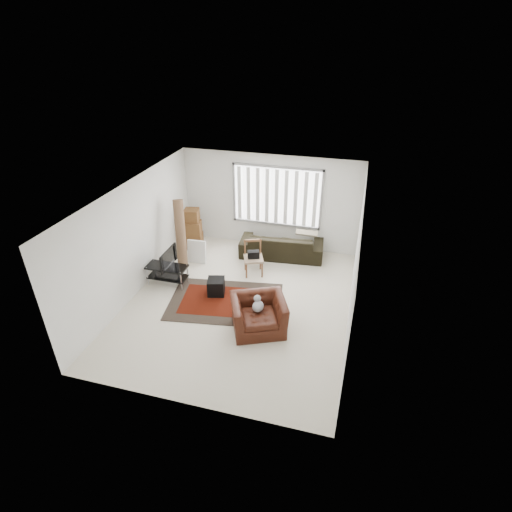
{
  "coord_description": "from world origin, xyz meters",
  "views": [
    {
      "loc": [
        2.37,
        -7.19,
        5.57
      ],
      "look_at": [
        0.29,
        0.45,
        1.05
      ],
      "focal_mm": 28.0,
      "sensor_mm": 36.0,
      "label": 1
    }
  ],
  "objects": [
    {
      "name": "room",
      "position": [
        0.03,
        0.51,
        1.76
      ],
      "size": [
        6.0,
        6.02,
        2.71
      ],
      "color": "beige",
      "rests_on": "ground"
    },
    {
      "name": "persian_rug",
      "position": [
        -0.32,
        -0.05,
        0.01
      ],
      "size": [
        2.82,
        2.09,
        0.02
      ],
      "color": "black",
      "rests_on": "ground"
    },
    {
      "name": "tv_stand",
      "position": [
        -1.95,
        0.31,
        0.36
      ],
      "size": [
        1.01,
        0.45,
        0.5
      ],
      "color": "black",
      "rests_on": "ground"
    },
    {
      "name": "tv",
      "position": [
        -1.95,
        0.31,
        0.74
      ],
      "size": [
        0.11,
        0.82,
        0.47
      ],
      "primitive_type": "imported",
      "rotation": [
        0.0,
        0.0,
        1.57
      ],
      "color": "black",
      "rests_on": "tv_stand"
    },
    {
      "name": "subwoofer",
      "position": [
        -0.63,
        0.19,
        0.22
      ],
      "size": [
        0.48,
        0.48,
        0.39
      ],
      "primitive_type": "cube",
      "rotation": [
        0.0,
        0.0,
        0.26
      ],
      "color": "black",
      "rests_on": "persian_rug"
    },
    {
      "name": "moving_boxes",
      "position": [
        -2.07,
        2.27,
        0.55
      ],
      "size": [
        0.56,
        0.53,
        1.18
      ],
      "color": "brown",
      "rests_on": "ground"
    },
    {
      "name": "white_flatpack",
      "position": [
        -1.66,
        1.49,
        0.32
      ],
      "size": [
        0.51,
        0.18,
        0.65
      ],
      "primitive_type": "cube",
      "rotation": [
        -0.12,
        0.0,
        0.05
      ],
      "color": "silver",
      "rests_on": "ground"
    },
    {
      "name": "rolled_rug",
      "position": [
        -2.01,
        1.35,
        0.89
      ],
      "size": [
        0.52,
        0.75,
        1.79
      ],
      "primitive_type": "cylinder",
      "rotation": [
        -0.25,
        0.0,
        0.39
      ],
      "color": "brown",
      "rests_on": "ground"
    },
    {
      "name": "sofa",
      "position": [
        0.48,
        2.45,
        0.44
      ],
      "size": [
        2.37,
        1.2,
        0.88
      ],
      "primitive_type": "imported",
      "rotation": [
        0.0,
        0.0,
        3.24
      ],
      "color": "black",
      "rests_on": "ground"
    },
    {
      "name": "side_chair",
      "position": [
        -0.02,
        1.35,
        0.49
      ],
      "size": [
        0.62,
        0.62,
        0.89
      ],
      "rotation": [
        0.0,
        0.0,
        0.37
      ],
      "color": "#957C61",
      "rests_on": "ground"
    },
    {
      "name": "armchair",
      "position": [
        0.67,
        -0.76,
        0.42
      ],
      "size": [
        1.42,
        1.34,
        0.83
      ],
      "rotation": [
        0.0,
        0.0,
        0.42
      ],
      "color": "#3D170C",
      "rests_on": "ground"
    }
  ]
}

